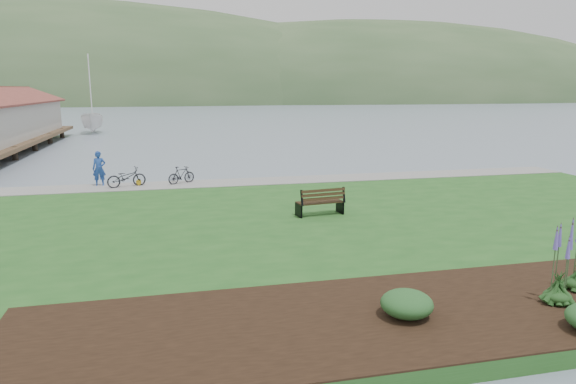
% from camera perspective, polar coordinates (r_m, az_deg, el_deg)
% --- Properties ---
extents(ground, '(600.00, 600.00, 0.00)m').
position_cam_1_polar(ground, '(20.81, 2.22, -3.14)').
color(ground, slate).
rests_on(ground, ground).
extents(lawn, '(34.00, 20.00, 0.40)m').
position_cam_1_polar(lawn, '(18.90, 3.83, -4.04)').
color(lawn, '#20511C').
rests_on(lawn, ground).
extents(shoreline_path, '(34.00, 2.20, 0.03)m').
position_cam_1_polar(shoreline_path, '(27.28, -1.61, 1.26)').
color(shoreline_path, gray).
rests_on(shoreline_path, lawn).
extents(garden_bed, '(24.00, 4.40, 0.04)m').
position_cam_1_polar(garden_bed, '(13.62, 26.40, -10.53)').
color(garden_bed, black).
rests_on(garden_bed, lawn).
extents(far_hillside, '(580.00, 80.00, 38.00)m').
position_cam_1_polar(far_hillside, '(191.17, -5.60, 9.83)').
color(far_hillside, '#385630').
rests_on(far_hillside, ground).
extents(park_bench, '(1.89, 0.97, 1.13)m').
position_cam_1_polar(park_bench, '(19.83, 3.68, -1.03)').
color(park_bench, black).
rests_on(park_bench, lawn).
extents(person, '(0.76, 0.53, 2.07)m').
position_cam_1_polar(person, '(27.40, -20.28, 2.76)').
color(person, '#1F4191').
rests_on(person, lawn).
extents(bicycle_a, '(1.22, 2.01, 0.99)m').
position_cam_1_polar(bicycle_a, '(26.73, -17.52, 1.57)').
color(bicycle_a, black).
rests_on(bicycle_a, lawn).
extents(bicycle_b, '(1.12, 1.53, 0.91)m').
position_cam_1_polar(bicycle_b, '(26.98, -11.77, 1.86)').
color(bicycle_b, black).
rests_on(bicycle_b, lawn).
extents(sailboat, '(11.80, 11.98, 29.17)m').
position_cam_1_polar(sailboat, '(65.58, -20.78, 6.13)').
color(sailboat, silver).
rests_on(sailboat, ground).
extents(pannier, '(0.24, 0.30, 0.28)m').
position_cam_1_polar(pannier, '(27.00, -16.26, 0.97)').
color(pannier, gold).
rests_on(pannier, lawn).
extents(echium_0, '(0.62, 0.62, 2.11)m').
position_cam_1_polar(echium_0, '(13.18, 28.04, -7.36)').
color(echium_0, '#163C15').
rests_on(echium_0, garden_bed).
extents(shrub_0, '(1.13, 1.13, 0.56)m').
position_cam_1_polar(shrub_0, '(11.50, 13.06, -12.00)').
color(shrub_0, '#1E4C21').
rests_on(shrub_0, garden_bed).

